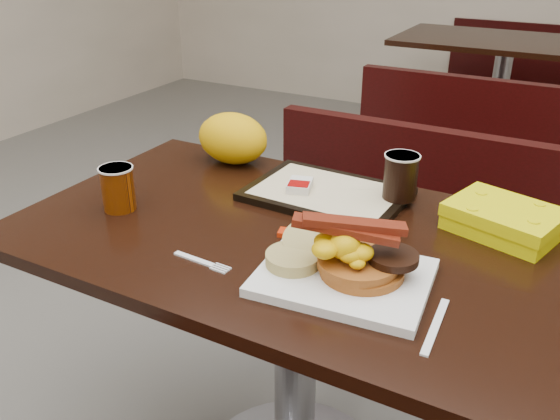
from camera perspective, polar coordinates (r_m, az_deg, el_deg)
The scene contains 22 objects.
table_near at distance 1.44m, azimuth 1.50°, elevation -15.43°, with size 1.20×0.70×0.75m, color black, non-canonical shape.
bench_near_n at distance 1.99m, azimuth 10.76°, elevation -3.65°, with size 1.00×0.46×0.72m, color black, non-canonical shape.
table_far at distance 3.72m, azimuth 20.37°, elevation 9.62°, with size 1.20×0.70×0.75m, color black, non-canonical shape.
bench_far_s at distance 3.07m, azimuth 18.04°, elevation 6.32°, with size 1.00×0.46×0.72m, color black, non-canonical shape.
bench_far_n at distance 4.40m, azimuth 21.95°, elevation 11.52°, with size 1.00×0.46×0.72m, color black, non-canonical shape.
platter at distance 1.07m, azimuth 6.22°, elevation -6.55°, with size 0.30×0.23×0.02m, color white.
pancake_stack at distance 1.06m, azimuth 8.00°, elevation -5.41°, with size 0.15×0.15×0.03m, color #954418.
sausage_patty at distance 1.05m, azimuth 10.99°, elevation -4.55°, with size 0.09×0.09×0.01m, color black.
scrambled_eggs at distance 1.03m, azimuth 6.33°, elevation -3.72°, with size 0.10×0.09×0.05m, color #E2A004.
bacon_strips at distance 1.02m, azimuth 6.43°, elevation -1.73°, with size 0.19×0.08×0.01m, color #420D04, non-canonical shape.
muffin_bottom at distance 1.08m, azimuth 1.27°, elevation -4.78°, with size 0.10×0.10×0.02m, color tan.
muffin_top at distance 1.11m, azimuth 2.90°, elevation -3.08°, with size 0.10×0.10×0.02m, color tan.
coffee_cup_near at distance 1.36m, azimuth -15.52°, elevation 2.03°, with size 0.07×0.07×0.10m, color #853404.
fork at distance 1.14m, azimuth -8.38°, elevation -4.75°, with size 0.13×0.02×0.00m, color white, non-canonical shape.
knife at distance 0.99m, azimuth 14.91°, elevation -10.88°, with size 0.16×0.01×0.00m, color white.
condiment_syrup at distance 1.22m, azimuth 0.80°, elevation -2.25°, with size 0.04×0.03×0.01m, color #B72407.
condiment_ketchup at distance 1.20m, azimuth 3.11°, elevation -2.68°, with size 0.04×0.03×0.01m, color #8C0504.
tray at distance 1.39m, azimuth 4.56°, elevation 1.58°, with size 0.36×0.26×0.02m, color black.
hashbrown_sleeve_left at distance 1.38m, azimuth 1.95°, elevation 2.42°, with size 0.05×0.07×0.02m, color silver.
coffee_cup_far at distance 1.35m, azimuth 11.68°, elevation 3.21°, with size 0.08×0.08×0.10m, color black.
clamshell at distance 1.30m, azimuth 20.98°, elevation -0.86°, with size 0.21×0.16×0.06m, color #DDD603.
paper_bag at distance 1.58m, azimuth -4.63°, elevation 6.99°, with size 0.20×0.14×0.14m, color yellow.
Camera 1 is at (0.48, -0.97, 1.33)m, focal length 37.51 mm.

